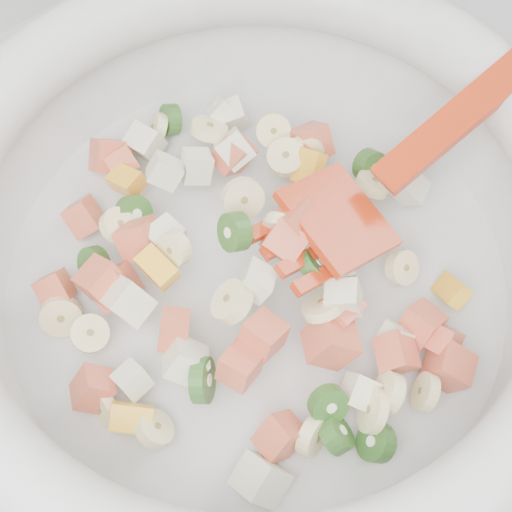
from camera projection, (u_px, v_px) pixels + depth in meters
counter at (203, 461)px, 0.93m from camera, size 2.00×0.60×0.90m
mixing_bowl at (256, 245)px, 0.48m from camera, size 0.50×0.42×0.15m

